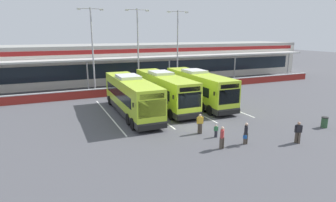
{
  "coord_description": "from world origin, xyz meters",
  "views": [
    {
      "loc": [
        -11.82,
        -20.94,
        7.9
      ],
      "look_at": [
        -1.23,
        3.0,
        1.6
      ],
      "focal_mm": 30.39,
      "sensor_mm": 36.0,
      "label": 1
    }
  ],
  "objects_px": {
    "coach_bus_leftmost": "(131,97)",
    "pedestrian_near_bin": "(298,132)",
    "lamp_post_west": "(92,46)",
    "lamp_post_centre": "(138,45)",
    "pedestrian_in_dark_coat": "(200,123)",
    "pedestrian_approaching_bus": "(222,137)",
    "coach_bus_left_centre": "(164,91)",
    "coach_bus_centre": "(198,88)",
    "pedestrian_child": "(216,131)",
    "litter_bin": "(324,122)",
    "pedestrian_with_handbag": "(246,133)",
    "lamp_post_east": "(178,44)"
  },
  "relations": [
    {
      "from": "pedestrian_with_handbag",
      "to": "pedestrian_child",
      "type": "height_order",
      "value": "pedestrian_with_handbag"
    },
    {
      "from": "lamp_post_centre",
      "to": "litter_bin",
      "type": "xyz_separation_m",
      "value": [
        9.54,
        -21.48,
        -5.82
      ]
    },
    {
      "from": "coach_bus_centre",
      "to": "pedestrian_with_handbag",
      "type": "relative_size",
      "value": 7.52
    },
    {
      "from": "lamp_post_west",
      "to": "lamp_post_centre",
      "type": "height_order",
      "value": "same"
    },
    {
      "from": "coach_bus_leftmost",
      "to": "coach_bus_left_centre",
      "type": "height_order",
      "value": "same"
    },
    {
      "from": "pedestrian_approaching_bus",
      "to": "pedestrian_near_bin",
      "type": "bearing_deg",
      "value": -13.41
    },
    {
      "from": "coach_bus_leftmost",
      "to": "lamp_post_west",
      "type": "distance_m",
      "value": 12.51
    },
    {
      "from": "pedestrian_in_dark_coat",
      "to": "coach_bus_leftmost",
      "type": "bearing_deg",
      "value": 113.96
    },
    {
      "from": "coach_bus_centre",
      "to": "lamp_post_east",
      "type": "relative_size",
      "value": 1.11
    },
    {
      "from": "pedestrian_child",
      "to": "pedestrian_approaching_bus",
      "type": "bearing_deg",
      "value": -112.81
    },
    {
      "from": "coach_bus_centre",
      "to": "lamp_post_west",
      "type": "height_order",
      "value": "lamp_post_west"
    },
    {
      "from": "pedestrian_near_bin",
      "to": "lamp_post_east",
      "type": "distance_m",
      "value": 24.43
    },
    {
      "from": "coach_bus_left_centre",
      "to": "litter_bin",
      "type": "relative_size",
      "value": 13.1
    },
    {
      "from": "coach_bus_centre",
      "to": "lamp_post_west",
      "type": "bearing_deg",
      "value": 132.89
    },
    {
      "from": "coach_bus_leftmost",
      "to": "litter_bin",
      "type": "relative_size",
      "value": 13.1
    },
    {
      "from": "pedestrian_child",
      "to": "pedestrian_near_bin",
      "type": "height_order",
      "value": "pedestrian_near_bin"
    },
    {
      "from": "coach_bus_left_centre",
      "to": "pedestrian_child",
      "type": "relative_size",
      "value": 12.13
    },
    {
      "from": "lamp_post_west",
      "to": "lamp_post_centre",
      "type": "xyz_separation_m",
      "value": [
        5.9,
        -0.71,
        0.0
      ]
    },
    {
      "from": "coach_bus_leftmost",
      "to": "pedestrian_near_bin",
      "type": "xyz_separation_m",
      "value": [
        8.91,
        -12.28,
        -0.91
      ]
    },
    {
      "from": "pedestrian_with_handbag",
      "to": "litter_bin",
      "type": "relative_size",
      "value": 1.74
    },
    {
      "from": "pedestrian_in_dark_coat",
      "to": "litter_bin",
      "type": "relative_size",
      "value": 1.74
    },
    {
      "from": "lamp_post_centre",
      "to": "lamp_post_east",
      "type": "bearing_deg",
      "value": 5.76
    },
    {
      "from": "lamp_post_centre",
      "to": "pedestrian_approaching_bus",
      "type": "bearing_deg",
      "value": -92.91
    },
    {
      "from": "pedestrian_with_handbag",
      "to": "pedestrian_in_dark_coat",
      "type": "distance_m",
      "value": 3.82
    },
    {
      "from": "pedestrian_child",
      "to": "lamp_post_east",
      "type": "height_order",
      "value": "lamp_post_east"
    },
    {
      "from": "pedestrian_near_bin",
      "to": "lamp_post_centre",
      "type": "xyz_separation_m",
      "value": [
        -4.59,
        23.14,
        5.42
      ]
    },
    {
      "from": "pedestrian_near_bin",
      "to": "coach_bus_centre",
      "type": "bearing_deg",
      "value": 93.22
    },
    {
      "from": "pedestrian_near_bin",
      "to": "litter_bin",
      "type": "height_order",
      "value": "pedestrian_near_bin"
    },
    {
      "from": "coach_bus_left_centre",
      "to": "pedestrian_near_bin",
      "type": "distance_m",
      "value": 14.47
    },
    {
      "from": "pedestrian_with_handbag",
      "to": "pedestrian_in_dark_coat",
      "type": "bearing_deg",
      "value": 119.87
    },
    {
      "from": "pedestrian_child",
      "to": "pedestrian_near_bin",
      "type": "xyz_separation_m",
      "value": [
        4.82,
        -3.43,
        0.33
      ]
    },
    {
      "from": "pedestrian_in_dark_coat",
      "to": "lamp_post_east",
      "type": "height_order",
      "value": "lamp_post_east"
    },
    {
      "from": "lamp_post_west",
      "to": "lamp_post_east",
      "type": "xyz_separation_m",
      "value": [
        12.12,
        -0.08,
        0.0
      ]
    },
    {
      "from": "pedestrian_child",
      "to": "lamp_post_centre",
      "type": "bearing_deg",
      "value": 89.32
    },
    {
      "from": "pedestrian_child",
      "to": "coach_bus_left_centre",
      "type": "bearing_deg",
      "value": 90.08
    },
    {
      "from": "pedestrian_approaching_bus",
      "to": "pedestrian_in_dark_coat",
      "type": "bearing_deg",
      "value": 87.2
    },
    {
      "from": "coach_bus_left_centre",
      "to": "coach_bus_centre",
      "type": "relative_size",
      "value": 1.0
    },
    {
      "from": "pedestrian_approaching_bus",
      "to": "lamp_post_east",
      "type": "height_order",
      "value": "lamp_post_east"
    },
    {
      "from": "pedestrian_in_dark_coat",
      "to": "pedestrian_near_bin",
      "type": "distance_m",
      "value": 7.25
    },
    {
      "from": "pedestrian_with_handbag",
      "to": "lamp_post_east",
      "type": "distance_m",
      "value": 23.63
    },
    {
      "from": "coach_bus_left_centre",
      "to": "pedestrian_near_bin",
      "type": "xyz_separation_m",
      "value": [
        4.83,
        -13.61,
        -0.91
      ]
    },
    {
      "from": "pedestrian_child",
      "to": "litter_bin",
      "type": "bearing_deg",
      "value": -10.28
    },
    {
      "from": "coach_bus_left_centre",
      "to": "pedestrian_in_dark_coat",
      "type": "height_order",
      "value": "coach_bus_left_centre"
    },
    {
      "from": "coach_bus_left_centre",
      "to": "lamp_post_west",
      "type": "xyz_separation_m",
      "value": [
        -5.65,
        10.24,
        4.5
      ]
    },
    {
      "from": "pedestrian_with_handbag",
      "to": "lamp_post_east",
      "type": "xyz_separation_m",
      "value": [
        5.26,
        22.39,
        5.43
      ]
    },
    {
      "from": "litter_bin",
      "to": "lamp_post_centre",
      "type": "bearing_deg",
      "value": 113.95
    },
    {
      "from": "pedestrian_in_dark_coat",
      "to": "pedestrian_approaching_bus",
      "type": "xyz_separation_m",
      "value": [
        -0.16,
        -3.32,
        0.0
      ]
    },
    {
      "from": "pedestrian_child",
      "to": "litter_bin",
      "type": "xyz_separation_m",
      "value": [
        9.77,
        -1.77,
        -0.07
      ]
    },
    {
      "from": "pedestrian_near_bin",
      "to": "coach_bus_left_centre",
      "type": "bearing_deg",
      "value": 109.56
    },
    {
      "from": "coach_bus_centre",
      "to": "litter_bin",
      "type": "distance_m",
      "value": 13.09
    }
  ]
}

